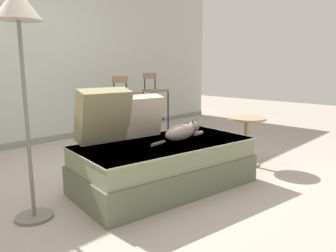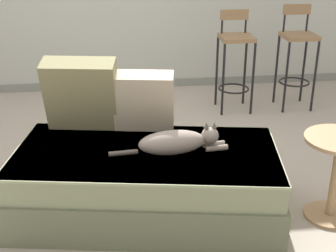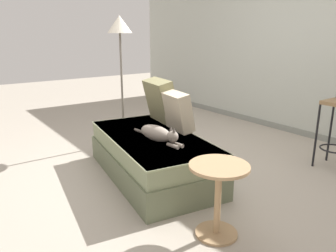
# 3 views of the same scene
# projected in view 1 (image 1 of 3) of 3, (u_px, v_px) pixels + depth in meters

# --- Properties ---
(ground_plane) EXTENTS (16.00, 16.00, 0.00)m
(ground_plane) POSITION_uv_depth(u_px,v_px,m) (137.00, 178.00, 3.44)
(ground_plane) COLOR #A89E8E
(ground_plane) RESTS_ON ground
(wall_back_panel) EXTENTS (8.00, 0.10, 2.60)m
(wall_back_panel) POSITION_uv_depth(u_px,v_px,m) (31.00, 55.00, 4.70)
(wall_back_panel) COLOR #B7BCB2
(wall_back_panel) RESTS_ON ground
(wall_baseboard_trim) EXTENTS (8.00, 0.02, 0.09)m
(wall_baseboard_trim) POSITION_uv_depth(u_px,v_px,m) (39.00, 141.00, 4.90)
(wall_baseboard_trim) COLOR gray
(wall_baseboard_trim) RESTS_ON ground
(couch) EXTENTS (1.80, 1.12, 0.45)m
(couch) POSITION_uv_depth(u_px,v_px,m) (165.00, 164.00, 3.13)
(couch) COLOR #636B50
(couch) RESTS_ON ground
(throw_pillow_corner) EXTENTS (0.52, 0.36, 0.51)m
(throw_pillow_corner) POSITION_uv_depth(u_px,v_px,m) (104.00, 116.00, 3.01)
(throw_pillow_corner) COLOR #847F56
(throw_pillow_corner) RESTS_ON couch
(throw_pillow_middle) EXTENTS (0.44, 0.29, 0.42)m
(throw_pillow_middle) POSITION_uv_depth(u_px,v_px,m) (142.00, 116.00, 3.28)
(throw_pillow_middle) COLOR beige
(throw_pillow_middle) RESTS_ON couch
(cat) EXTENTS (0.75, 0.21, 0.19)m
(cat) POSITION_uv_depth(u_px,v_px,m) (182.00, 132.00, 3.18)
(cat) COLOR gray
(cat) RESTS_ON couch
(bar_stool_near_window) EXTENTS (0.32, 0.32, 1.00)m
(bar_stool_near_window) POSITION_uv_depth(u_px,v_px,m) (125.00, 104.00, 5.00)
(bar_stool_near_window) COLOR black
(bar_stool_near_window) RESTS_ON ground
(bar_stool_by_doorway) EXTENTS (0.32, 0.32, 1.04)m
(bar_stool_by_doorway) POSITION_uv_depth(u_px,v_px,m) (155.00, 99.00, 5.45)
(bar_stool_by_doorway) COLOR black
(bar_stool_by_doorway) RESTS_ON ground
(side_table) EXTENTS (0.44, 0.44, 0.57)m
(side_table) POSITION_uv_depth(u_px,v_px,m) (246.00, 134.00, 3.82)
(side_table) COLOR tan
(side_table) RESTS_ON ground
(floor_lamp) EXTENTS (0.32, 0.32, 1.69)m
(floor_lamp) POSITION_uv_depth(u_px,v_px,m) (19.00, 27.00, 2.27)
(floor_lamp) COLOR slate
(floor_lamp) RESTS_ON ground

